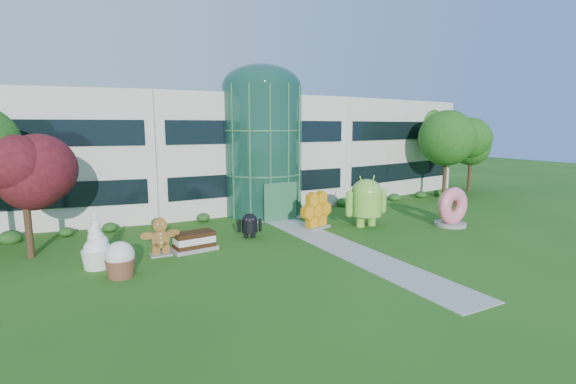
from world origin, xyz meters
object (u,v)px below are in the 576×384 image
android_green (367,199)px  donut (451,206)px  android_black (250,224)px  gingerbread (160,237)px

android_green → donut: (5.21, -2.69, -0.55)m
android_green → android_black: bearing=175.5°
android_black → gingerbread: 5.69m
android_green → donut: android_green is taller
android_black → donut: 13.97m
gingerbread → android_black: bearing=12.9°
android_green → gingerbread: (-13.84, -0.10, -0.89)m
gingerbread → android_green: bearing=2.2°
android_black → android_green: bearing=12.5°
donut → gingerbread: 19.23m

